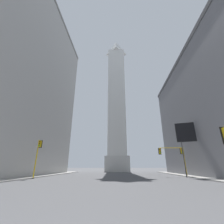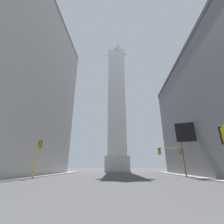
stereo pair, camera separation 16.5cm
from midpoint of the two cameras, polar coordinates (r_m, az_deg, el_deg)
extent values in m
cube|color=gray|center=(29.01, -36.56, -20.04)|extent=(5.00, 68.30, 0.15)
cube|color=slate|center=(58.97, -33.27, 30.47)|extent=(25.00, 45.52, 0.90)
cube|color=silver|center=(59.45, 2.23, -19.17)|extent=(8.96, 8.96, 5.46)
cube|color=silver|center=(65.52, 1.92, 4.93)|extent=(7.17, 7.17, 48.06)
pyramid|color=silver|center=(81.33, 1.67, 23.11)|extent=(7.17, 7.17, 7.89)
cube|color=black|center=(13.96, 37.10, -7.11)|extent=(0.58, 0.05, 1.32)
cylinder|color=yellow|center=(35.29, 26.07, -16.59)|extent=(0.18, 0.18, 5.68)
cylinder|color=#262626|center=(35.33, 26.80, -21.07)|extent=(0.40, 0.40, 0.10)
cube|color=yellow|center=(35.30, 25.09, -13.21)|extent=(0.35, 0.35, 1.10)
cube|color=black|center=(35.47, 24.99, -13.25)|extent=(0.58, 0.04, 1.32)
sphere|color=#410907|center=(35.16, 25.11, -12.63)|extent=(0.22, 0.22, 0.22)
sphere|color=#483506|center=(35.13, 25.19, -13.17)|extent=(0.22, 0.22, 0.22)
sphere|color=green|center=(35.10, 25.28, -13.72)|extent=(0.22, 0.22, 0.22)
cylinder|color=yellow|center=(34.66, 21.65, -12.58)|extent=(4.77, 0.14, 0.14)
sphere|color=yellow|center=(35.47, 25.39, -12.21)|extent=(0.18, 0.18, 0.18)
cube|color=yellow|center=(33.94, 17.86, -14.02)|extent=(0.35, 0.35, 1.10)
cube|color=black|center=(34.11, 17.80, -14.05)|extent=(0.58, 0.04, 1.32)
sphere|color=#410907|center=(33.79, 17.87, -13.41)|extent=(0.22, 0.22, 0.22)
sphere|color=#483506|center=(33.75, 17.93, -13.99)|extent=(0.22, 0.22, 0.22)
sphere|color=green|center=(33.73, 18.00, -14.56)|extent=(0.22, 0.22, 0.22)
cylinder|color=yellow|center=(30.34, -26.85, -15.52)|extent=(0.18, 0.18, 6.43)
cylinder|color=#262626|center=(30.38, -27.84, -21.43)|extent=(0.40, 0.40, 0.10)
cube|color=yellow|center=(30.41, -25.62, -10.90)|extent=(0.37, 0.37, 1.10)
cube|color=black|center=(30.56, -25.44, -10.96)|extent=(0.58, 0.08, 1.32)
sphere|color=#410907|center=(30.30, -25.72, -10.20)|extent=(0.22, 0.22, 0.22)
sphere|color=#483506|center=(30.26, -25.81, -10.83)|extent=(0.22, 0.22, 0.22)
sphere|color=green|center=(30.22, -25.91, -11.47)|extent=(0.22, 0.22, 0.22)
cylinder|color=#3F3F42|center=(33.12, 25.78, -15.73)|extent=(0.18, 0.18, 6.61)
cylinder|color=#3F3F42|center=(33.48, 31.16, -14.90)|extent=(0.18, 0.18, 6.61)
cube|color=black|center=(33.86, 27.08, -6.77)|extent=(4.27, 1.53, 3.61)
cube|color=black|center=(33.86, 27.08, -6.77)|extent=(4.46, 1.49, 3.85)
camera|label=1|loc=(0.08, -89.91, -0.03)|focal=24.00mm
camera|label=2|loc=(0.08, 90.09, 0.03)|focal=24.00mm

